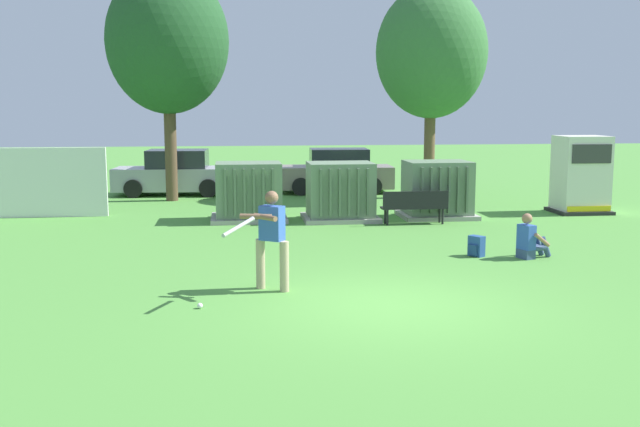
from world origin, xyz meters
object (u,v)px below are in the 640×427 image
transformer_west (249,192)px  batter (270,235)px  parked_car_leftmost (175,174)px  transformer_mid_west (340,192)px  generator_enclosure (581,175)px  parked_car_left_of_center (336,172)px  seated_spectator (530,240)px  park_bench (415,205)px  sports_ball (200,306)px  transformer_mid_east (437,190)px  backpack (476,246)px

transformer_west → batter: size_ratio=1.21×
batter → parked_car_leftmost: bearing=100.6°
batter → parked_car_leftmost: 14.59m
transformer_mid_west → generator_enclosure: size_ratio=0.91×
generator_enclosure → parked_car_left_of_center: size_ratio=0.54×
seated_spectator → parked_car_left_of_center: bearing=101.0°
park_bench → batter: 7.96m
batter → seated_spectator: bearing=20.6°
parked_car_leftmost → parked_car_left_of_center: size_ratio=1.01×
park_bench → transformer_mid_west: bearing=151.7°
sports_ball → transformer_west: bearing=83.7°
seated_spectator → sports_ball: bearing=-155.3°
parked_car_left_of_center → transformer_mid_east: bearing=-72.5°
sports_ball → batter: bearing=40.5°
parked_car_leftmost → parked_car_left_of_center: same height
transformer_mid_west → transformer_mid_east: same height
backpack → parked_car_leftmost: (-7.18, 11.93, 0.54)m
parked_car_leftmost → parked_car_left_of_center: 5.86m
parked_car_left_of_center → parked_car_leftmost: bearing=179.6°
park_bench → parked_car_left_of_center: bearing=98.0°
transformer_west → sports_ball: size_ratio=23.33×
seated_spectator → transformer_mid_west: bearing=119.6°
transformer_west → park_bench: 4.63m
generator_enclosure → batter: 12.77m
transformer_mid_west → seated_spectator: size_ratio=2.18×
transformer_west → seated_spectator: (5.75, -5.91, -0.41)m
parked_car_leftmost → seated_spectator: bearing=-56.1°
transformer_west → park_bench: size_ratio=1.16×
park_bench → parked_car_leftmost: size_ratio=0.42×
sports_ball → park_bench: bearing=54.9°
transformer_mid_west → generator_enclosure: bearing=4.3°
backpack → parked_car_left_of_center: parked_car_left_of_center is taller
parked_car_leftmost → sports_ball: bearing=-84.4°
parked_car_leftmost → parked_car_left_of_center: (5.86, -0.04, 0.00)m
transformer_mid_east → generator_enclosure: bearing=5.0°
seated_spectator → parked_car_left_of_center: (-2.38, 12.21, 0.38)m
transformer_mid_west → parked_car_left_of_center: same height
transformer_mid_east → seated_spectator: size_ratio=2.18×
seated_spectator → parked_car_left_of_center: 12.45m
generator_enclosure → seated_spectator: bearing=-123.9°
transformer_mid_east → parked_car_left_of_center: size_ratio=0.49×
transformer_west → transformer_mid_east: size_ratio=1.00×
seated_spectator → parked_car_leftmost: 14.77m
generator_enclosure → parked_car_leftmost: bearing=153.9°
batter → parked_car_left_of_center: 14.66m
transformer_mid_west → parked_car_left_of_center: (0.81, 6.58, -0.04)m
batter → backpack: batter is taller
seated_spectator → transformer_mid_east: bearing=93.6°
transformer_mid_west → generator_enclosure: 7.38m
transformer_mid_west → sports_ball: 9.46m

